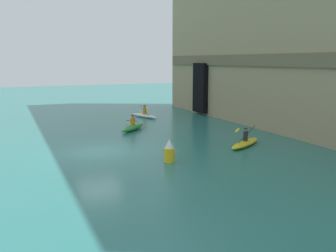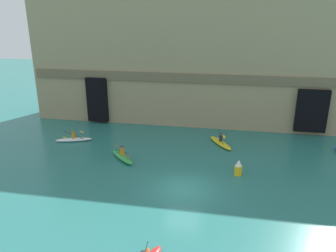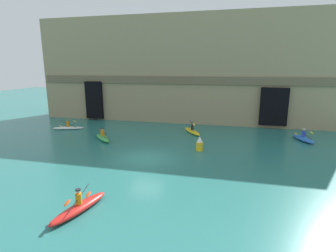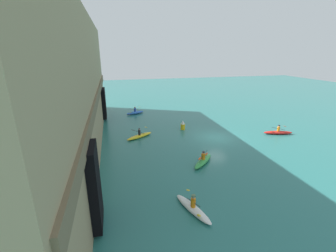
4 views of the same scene
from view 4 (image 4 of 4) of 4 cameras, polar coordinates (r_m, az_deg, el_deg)
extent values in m
plane|color=#28706B|center=(27.03, 12.07, -2.88)|extent=(120.00, 120.00, 0.00)
cube|color=#9E8966|center=(23.37, -24.53, 8.90)|extent=(37.42, 5.26, 12.86)
cube|color=brown|center=(23.22, -17.63, 6.71)|extent=(36.67, 0.24, 0.91)
cube|color=black|center=(13.39, -18.57, -14.43)|extent=(2.25, 0.70, 4.81)
cube|color=black|center=(34.01, -16.14, 5.60)|extent=(2.92, 0.70, 4.19)
ellipsoid|color=yellow|center=(26.64, -7.25, -2.55)|extent=(2.51, 3.42, 0.34)
cylinder|color=#232328|center=(26.48, -7.29, -1.62)|extent=(0.28, 0.28, 0.59)
sphere|color=beige|center=(26.35, -7.32, -0.82)|extent=(0.19, 0.19, 0.19)
cylinder|color=#232328|center=(26.32, -7.33, -0.67)|extent=(0.23, 0.23, 0.06)
cylinder|color=black|center=(26.47, -7.29, -1.56)|extent=(0.70, 1.88, 1.04)
ellipsoid|color=yellow|center=(26.28, -8.97, -2.83)|extent=(0.31, 0.45, 0.24)
ellipsoid|color=yellow|center=(26.69, -5.65, -0.30)|extent=(0.31, 0.45, 0.24)
ellipsoid|color=green|center=(20.74, 8.87, -8.83)|extent=(2.79, 2.83, 0.44)
cylinder|color=orange|center=(20.53, 8.94, -7.64)|extent=(0.35, 0.35, 0.52)
sphere|color=beige|center=(20.38, 8.99, -6.73)|extent=(0.20, 0.20, 0.20)
cylinder|color=#232328|center=(20.34, 9.00, -6.53)|extent=(0.25, 0.25, 0.06)
cylinder|color=black|center=(20.52, 8.94, -7.57)|extent=(1.56, 1.43, 0.40)
ellipsoid|color=#D84C19|center=(19.67, 8.05, -8.20)|extent=(0.45, 0.43, 0.13)
ellipsoid|color=#D84C19|center=(21.37, 9.77, -6.99)|extent=(0.45, 0.43, 0.13)
ellipsoid|color=blue|center=(36.73, -8.33, 3.38)|extent=(1.89, 3.12, 0.44)
cylinder|color=#2D47B7|center=(36.61, -8.37, 4.11)|extent=(0.33, 0.33, 0.52)
sphere|color=tan|center=(36.52, -8.39, 4.66)|extent=(0.21, 0.21, 0.21)
cylinder|color=silver|center=(36.50, -8.40, 4.79)|extent=(0.26, 0.26, 0.06)
cylinder|color=black|center=(36.60, -8.37, 4.15)|extent=(1.05, 1.76, 0.71)
ellipsoid|color=yellow|center=(36.18, -9.48, 3.44)|extent=(0.37, 0.46, 0.19)
ellipsoid|color=yellow|center=(37.05, -7.28, 4.84)|extent=(0.37, 0.46, 0.19)
ellipsoid|color=white|center=(15.26, 6.35, -20.13)|extent=(3.40, 1.72, 0.32)
cylinder|color=orange|center=(14.97, 6.41, -18.75)|extent=(0.31, 0.31, 0.60)
sphere|color=tan|center=(14.73, 6.47, -17.47)|extent=(0.23, 0.23, 0.23)
cylinder|color=#4C6B4C|center=(14.68, 6.48, -17.18)|extent=(0.28, 0.28, 0.06)
cylinder|color=black|center=(14.96, 6.42, -18.66)|extent=(1.94, 0.18, 0.76)
ellipsoid|color=yellow|center=(14.56, 7.84, -21.54)|extent=(0.44, 0.21, 0.20)
ellipsoid|color=yellow|center=(15.40, 5.11, -15.93)|extent=(0.44, 0.21, 0.20)
ellipsoid|color=red|center=(30.56, 26.13, -1.51)|extent=(1.52, 3.54, 0.40)
cylinder|color=orange|center=(30.42, 26.26, -0.67)|extent=(0.30, 0.30, 0.54)
sphere|color=beige|center=(30.31, 26.35, 0.00)|extent=(0.21, 0.21, 0.21)
cylinder|color=#232328|center=(30.28, 26.38, 0.15)|extent=(0.26, 0.26, 0.06)
cylinder|color=black|center=(30.41, 26.26, -0.63)|extent=(0.08, 2.01, 0.58)
ellipsoid|color=#D84C19|center=(30.92, 27.57, -0.06)|extent=(0.19, 0.44, 0.16)
ellipsoid|color=#D84C19|center=(29.92, 24.91, -1.21)|extent=(0.19, 0.44, 0.16)
cylinder|color=yellow|center=(29.09, 3.78, -0.19)|extent=(0.56, 0.56, 0.74)
cone|color=white|center=(28.90, 3.81, 0.97)|extent=(0.48, 0.48, 0.50)
camera|label=1|loc=(46.75, 6.46, 12.95)|focal=40.00mm
camera|label=2|loc=(39.95, 39.05, 17.10)|focal=35.00mm
camera|label=3|loc=(41.04, 32.47, 11.67)|focal=28.00mm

